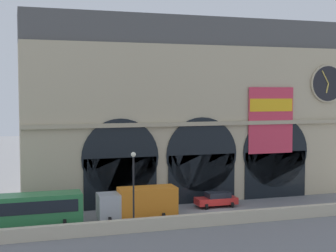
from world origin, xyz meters
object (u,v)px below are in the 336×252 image
at_px(bus_west, 19,210).
at_px(box_truck_midwest, 138,203).
at_px(car_center, 217,199).
at_px(street_lamp_quayside, 134,180).

distance_m(bus_west, box_truck_midwest, 10.86).
distance_m(bus_west, car_center, 20.42).
distance_m(box_truck_midwest, car_center, 9.82).
xyz_separation_m(bus_west, street_lamp_quayside, (9.70, -2.91, 2.63)).
relative_size(box_truck_midwest, car_center, 1.70).
distance_m(car_center, street_lamp_quayside, 12.59).
xyz_separation_m(car_center, street_lamp_quayside, (-10.47, -5.99, 3.61)).
relative_size(car_center, street_lamp_quayside, 0.64).
height_order(box_truck_midwest, street_lamp_quayside, street_lamp_quayside).
relative_size(bus_west, street_lamp_quayside, 1.59).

